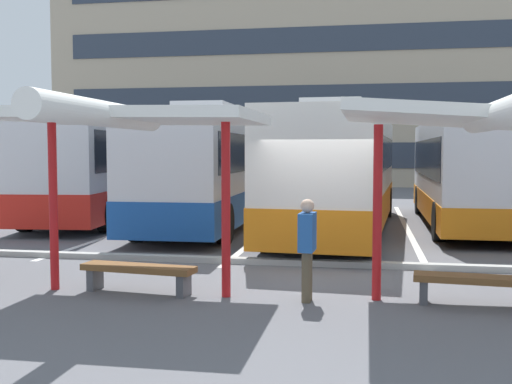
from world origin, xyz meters
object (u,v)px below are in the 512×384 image
at_px(coach_bus_0, 105,167).
at_px(coach_bus_3, 467,172).
at_px(coach_bus_1, 217,170).
at_px(waiting_shelter_2, 483,122).
at_px(waiting_passenger_1, 307,243).
at_px(coach_bus_2, 341,173).
at_px(bench_2, 138,272).
at_px(bench_3, 477,283).
at_px(waiting_shelter_1, 130,120).

height_order(coach_bus_0, coach_bus_3, coach_bus_0).
relative_size(coach_bus_1, waiting_shelter_2, 2.27).
distance_m(waiting_shelter_2, waiting_passenger_1, 3.07).
bearing_deg(coach_bus_0, waiting_passenger_1, -52.97).
height_order(coach_bus_0, waiting_shelter_2, coach_bus_0).
bearing_deg(coach_bus_2, coach_bus_1, 163.98).
relative_size(coach_bus_1, bench_2, 6.00).
relative_size(coach_bus_0, coach_bus_1, 0.91).
xyz_separation_m(bench_2, bench_3, (5.20, 0.06, -0.00)).
xyz_separation_m(waiting_shelter_1, bench_2, (0.00, 0.27, -2.40)).
xyz_separation_m(bench_3, waiting_passenger_1, (-2.48, -0.14, 0.54)).
relative_size(coach_bus_0, bench_2, 5.46).
height_order(bench_2, waiting_passenger_1, waiting_passenger_1).
bearing_deg(waiting_passenger_1, coach_bus_2, 89.09).
bearing_deg(coach_bus_2, coach_bus_3, 26.66).
height_order(bench_3, waiting_passenger_1, waiting_passenger_1).
height_order(coach_bus_2, waiting_passenger_1, coach_bus_2).
bearing_deg(bench_2, waiting_shelter_1, -90.00).
bearing_deg(coach_bus_1, bench_2, -83.83).
bearing_deg(bench_2, coach_bus_1, 96.17).
distance_m(coach_bus_3, waiting_shelter_1, 12.44).
distance_m(coach_bus_0, waiting_passenger_1, 12.97).
relative_size(coach_bus_0, waiting_passenger_1, 6.76).
bearing_deg(waiting_shelter_1, bench_3, 3.62).
xyz_separation_m(coach_bus_3, bench_2, (-6.57, -10.23, -1.29)).
distance_m(bench_3, waiting_passenger_1, 2.54).
relative_size(coach_bus_0, waiting_shelter_1, 2.28).
bearing_deg(bench_3, coach_bus_2, 105.79).
xyz_separation_m(coach_bus_3, waiting_shelter_1, (-6.57, -10.50, 1.11)).
bearing_deg(coach_bus_3, coach_bus_2, -153.34).
height_order(coach_bus_0, bench_2, coach_bus_0).
xyz_separation_m(coach_bus_2, waiting_shelter_1, (-2.85, -8.63, 1.10)).
bearing_deg(coach_bus_0, waiting_shelter_2, -45.15).
relative_size(coach_bus_2, coach_bus_3, 1.14).
relative_size(waiting_shelter_2, waiting_passenger_1, 3.27).
distance_m(coach_bus_0, waiting_shelter_1, 11.72).
relative_size(waiting_shelter_1, waiting_passenger_1, 2.96).
bearing_deg(waiting_passenger_1, coach_bus_0, 127.03).
relative_size(coach_bus_2, waiting_shelter_2, 2.31).
xyz_separation_m(coach_bus_0, bench_3, (10.28, -10.19, -1.39)).
distance_m(bench_2, waiting_passenger_1, 2.77).
height_order(coach_bus_1, waiting_shelter_2, coach_bus_1).
xyz_separation_m(waiting_shelter_1, bench_3, (5.20, 0.33, -2.40)).
distance_m(coach_bus_3, waiting_passenger_1, 11.04).
height_order(waiting_shelter_1, waiting_shelter_2, waiting_shelter_1).
bearing_deg(coach_bus_0, coach_bus_3, -0.08).
bearing_deg(bench_2, coach_bus_2, 71.17).
distance_m(coach_bus_0, coach_bus_1, 4.13).
bearing_deg(bench_2, coach_bus_0, 116.35).
height_order(coach_bus_0, coach_bus_1, coach_bus_0).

